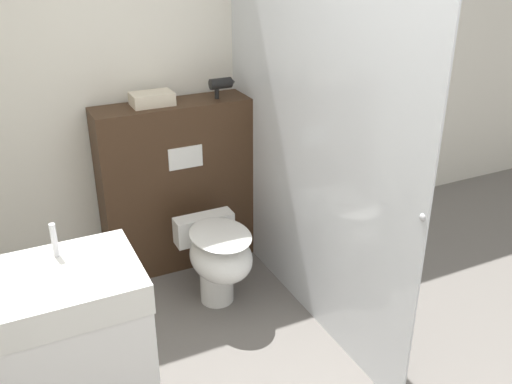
# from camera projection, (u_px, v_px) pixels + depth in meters

# --- Properties ---
(wall_back) EXTENTS (8.00, 0.06, 2.50)m
(wall_back) POSITION_uv_depth(u_px,v_px,m) (180.00, 73.00, 3.66)
(wall_back) COLOR silver
(wall_back) RESTS_ON ground_plane
(partition_panel) EXTENTS (1.04, 0.29, 1.12)m
(partition_panel) POSITION_uv_depth(u_px,v_px,m) (180.00, 185.00, 3.75)
(partition_panel) COLOR #3D2819
(partition_panel) RESTS_ON ground_plane
(shower_glass) EXTENTS (0.04, 1.94, 2.15)m
(shower_glass) POSITION_uv_depth(u_px,v_px,m) (307.00, 137.00, 3.07)
(shower_glass) COLOR silver
(shower_glass) RESTS_ON ground_plane
(toilet) EXTENTS (0.37, 0.55, 0.51)m
(toilet) POSITION_uv_depth(u_px,v_px,m) (218.00, 256.00, 3.38)
(toilet) COLOR white
(toilet) RESTS_ON ground_plane
(sink_vanity) EXTENTS (0.56, 0.46, 1.09)m
(sink_vanity) POSITION_uv_depth(u_px,v_px,m) (79.00, 371.00, 2.30)
(sink_vanity) COLOR white
(sink_vanity) RESTS_ON ground_plane
(hair_drier) EXTENTS (0.17, 0.07, 0.13)m
(hair_drier) POSITION_uv_depth(u_px,v_px,m) (222.00, 84.00, 3.57)
(hair_drier) COLOR black
(hair_drier) RESTS_ON partition_panel
(folded_towel) EXTENTS (0.25, 0.16, 0.08)m
(folded_towel) POSITION_uv_depth(u_px,v_px,m) (152.00, 99.00, 3.45)
(folded_towel) COLOR beige
(folded_towel) RESTS_ON partition_panel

